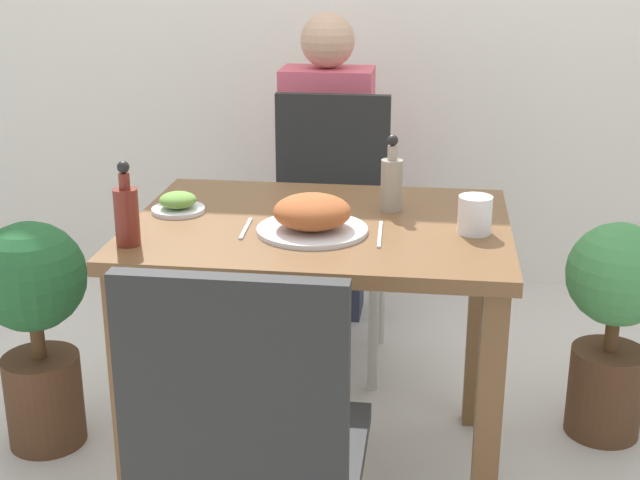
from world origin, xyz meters
name	(u,v)px	position (x,y,z in m)	size (l,w,h in m)	color
ground_plane	(320,468)	(0.00, 0.00, 0.00)	(16.00, 16.00, 0.00)	beige
dining_table	(320,266)	(0.00, 0.00, 0.61)	(0.97, 0.73, 0.74)	brown
chair_near	(248,450)	(-0.04, -0.75, 0.53)	(0.42, 0.42, 0.92)	black
chair_far	(328,214)	(-0.07, 0.74, 0.53)	(0.42, 0.42, 0.92)	black
food_plate	(312,216)	(-0.01, -0.09, 0.78)	(0.28, 0.28, 0.10)	white
side_plate	(178,204)	(-0.39, 0.03, 0.76)	(0.14, 0.14, 0.05)	white
drink_cup	(475,215)	(0.39, -0.04, 0.78)	(0.08, 0.08, 0.09)	white
sauce_bottle	(392,182)	(0.18, 0.13, 0.82)	(0.06, 0.06, 0.21)	gray
condiment_bottle	(127,213)	(-0.43, -0.24, 0.82)	(0.06, 0.06, 0.21)	maroon
fork_utensil	(246,228)	(-0.18, -0.09, 0.74)	(0.02, 0.16, 0.00)	silver
spoon_utensil	(380,234)	(0.16, -0.09, 0.74)	(0.02, 0.20, 0.00)	silver
potted_plant_left	(35,316)	(-0.82, 0.03, 0.41)	(0.31, 0.31, 0.69)	#51331E
potted_plant_right	(614,314)	(0.82, 0.31, 0.39)	(0.30, 0.30, 0.66)	#51331E
person_figure	(327,171)	(-0.12, 1.11, 0.58)	(0.34, 0.22, 1.17)	#2D3347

